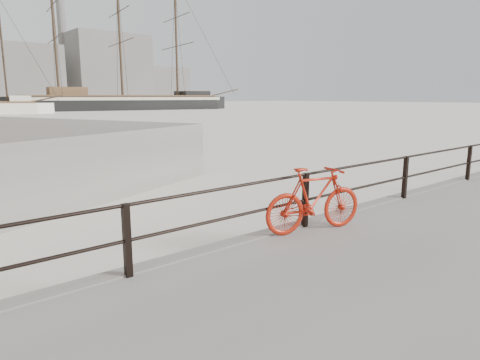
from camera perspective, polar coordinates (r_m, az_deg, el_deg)
ground at (r=11.00m, az=20.16°, el=-3.90°), size 400.00×400.00×0.00m
guardrail at (r=10.75m, az=21.15°, el=0.34°), size 28.00×0.10×1.00m
bicycle at (r=7.64m, az=9.88°, el=-2.55°), size 1.94×0.79×1.17m
barque_black at (r=92.95m, az=-15.28°, el=9.00°), size 55.81×25.61×30.85m
industrial_west at (r=148.27m, az=-29.25°, el=12.11°), size 32.00×18.00×18.00m
industrial_mid at (r=163.66m, az=-17.28°, el=13.82°), size 26.00×20.00×24.00m
industrial_east at (r=178.13m, az=-10.86°, el=12.24°), size 20.00×16.00×14.00m
smokestack at (r=164.60m, az=-22.56°, el=16.97°), size 2.80×2.80×44.00m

